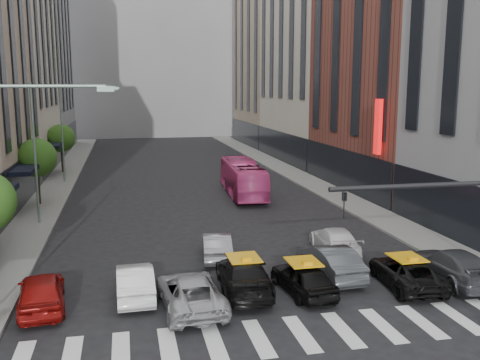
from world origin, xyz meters
TOP-DOWN VIEW (x-y plane):
  - ground at (0.00, 0.00)m, footprint 160.00×160.00m
  - sidewalk_left at (-11.50, 30.00)m, footprint 3.00×96.00m
  - sidewalk_right at (11.50, 30.00)m, footprint 3.00×96.00m
  - building_left_d at (-17.00, 65.00)m, footprint 8.00×18.00m
  - building_right_b at (17.00, 27.00)m, footprint 8.00×18.00m
  - building_right_d at (17.00, 65.00)m, footprint 8.00×18.00m
  - building_far at (0.00, 85.00)m, footprint 30.00×10.00m
  - tree_mid at (-11.80, 26.00)m, footprint 2.88×2.88m
  - tree_far at (-11.80, 42.00)m, footprint 2.88×2.88m
  - streetlamp_mid at (-10.04, 20.00)m, footprint 5.38×0.25m
  - streetlamp_far at (-10.04, 36.00)m, footprint 5.38×0.25m
  - liberty_sign at (12.60, 20.00)m, footprint 0.30×0.70m
  - car_red at (-8.89, 5.81)m, footprint 2.26×4.60m
  - car_white_front at (-5.20, 6.29)m, footprint 1.59×4.35m
  - car_silver at (-3.04, 4.61)m, footprint 2.60×5.15m
  - taxi_left at (-0.56, 5.89)m, footprint 2.58×5.43m
  - taxi_center at (1.90, 5.15)m, footprint 2.15×4.31m
  - car_grey_mid at (3.80, 6.84)m, footprint 1.91×4.77m
  - taxi_right at (6.70, 5.01)m, footprint 2.60×4.90m
  - car_grey_curb at (9.09, 5.11)m, footprint 2.27×5.26m
  - car_row2_left at (-0.91, 10.77)m, footprint 1.89×4.24m
  - car_row2_right at (5.46, 10.28)m, footprint 2.56×5.03m
  - bus at (4.03, 26.58)m, footprint 2.99×10.48m

SIDE VIEW (x-z plane):
  - ground at x=0.00m, z-range 0.00..0.00m
  - sidewalk_left at x=-11.50m, z-range 0.00..0.15m
  - sidewalk_right at x=11.50m, z-range 0.00..0.15m
  - taxi_right at x=6.70m, z-range 0.00..1.31m
  - car_row2_left at x=-0.91m, z-range 0.00..1.35m
  - car_silver at x=-3.04m, z-range 0.00..1.40m
  - car_row2_right at x=5.46m, z-range 0.00..1.40m
  - taxi_center at x=1.90m, z-range 0.00..1.41m
  - car_white_front at x=-5.20m, z-range 0.00..1.42m
  - car_grey_curb at x=9.09m, z-range 0.00..1.51m
  - car_red at x=-8.89m, z-range 0.00..1.51m
  - taxi_left at x=-0.56m, z-range 0.00..1.53m
  - car_grey_mid at x=3.80m, z-range 0.00..1.54m
  - bus at x=4.03m, z-range 0.00..2.89m
  - tree_mid at x=-11.80m, z-range 1.18..6.13m
  - tree_far at x=-11.80m, z-range 1.18..6.13m
  - streetlamp_mid at x=-10.04m, z-range 1.40..10.40m
  - streetlamp_far at x=-10.04m, z-range 1.40..10.40m
  - liberty_sign at x=12.60m, z-range 4.00..8.00m
  - building_right_b at x=17.00m, z-range 0.00..26.00m
  - building_right_d at x=17.00m, z-range 0.00..28.00m
  - building_left_d at x=-17.00m, z-range 0.00..30.00m
  - building_far at x=0.00m, z-range 0.00..36.00m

